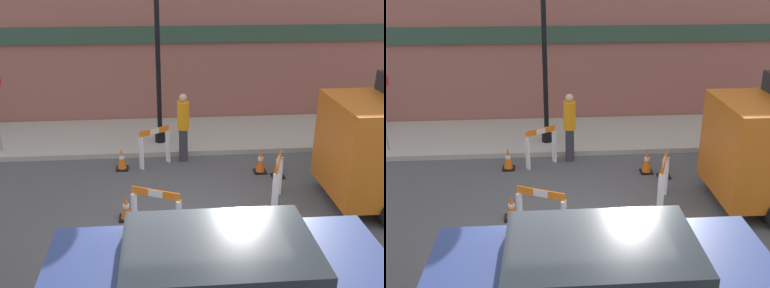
{
  "view_description": "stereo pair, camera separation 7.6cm",
  "coord_description": "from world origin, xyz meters",
  "views": [
    {
      "loc": [
        -0.69,
        -6.51,
        4.79
      ],
      "look_at": [
        0.08,
        2.89,
        1.0
      ],
      "focal_mm": 42.0,
      "sensor_mm": 36.0,
      "label": 1
    },
    {
      "loc": [
        -0.61,
        -6.51,
        4.79
      ],
      "look_at": [
        0.08,
        2.89,
        1.0
      ],
      "focal_mm": 42.0,
      "sensor_mm": 36.0,
      "label": 2
    }
  ],
  "objects": [
    {
      "name": "ground_plane",
      "position": [
        0.0,
        0.0,
        0.0
      ],
      "size": [
        60.0,
        60.0,
        0.0
      ],
      "primitive_type": "plane",
      "color": "#4C4C4F"
    },
    {
      "name": "sidewalk_slab",
      "position": [
        0.0,
        5.93,
        0.07
      ],
      "size": [
        18.0,
        2.86,
        0.14
      ],
      "color": "#ADA89E",
      "rests_on": "ground_plane"
    },
    {
      "name": "storefront_facade",
      "position": [
        0.0,
        7.43,
        2.75
      ],
      "size": [
        18.0,
        0.22,
        5.5
      ],
      "color": "#93564C",
      "rests_on": "ground_plane"
    },
    {
      "name": "streetlamp_post",
      "position": [
        -0.62,
        5.29,
        3.25
      ],
      "size": [
        0.44,
        0.44,
        4.8
      ],
      "color": "black",
      "rests_on": "sidewalk_slab"
    },
    {
      "name": "barricade_0",
      "position": [
        -0.77,
        3.99,
        0.54
      ],
      "size": [
        0.79,
        0.54,
        1.0
      ],
      "rotation": [
        0.0,
        0.0,
        3.67
      ],
      "color": "white",
      "rests_on": "ground_plane"
    },
    {
      "name": "barricade_1",
      "position": [
        -0.76,
        0.77,
        0.54
      ],
      "size": [
        0.93,
        0.51,
        0.98
      ],
      "rotation": [
        0.0,
        0.0,
        5.86
      ],
      "color": "white",
      "rests_on": "ground_plane"
    },
    {
      "name": "barricade_2",
      "position": [
        1.81,
        1.81,
        0.58
      ],
      "size": [
        0.45,
        0.94,
        1.05
      ],
      "rotation": [
        0.0,
        0.0,
        7.5
      ],
      "color": "white",
      "rests_on": "ground_plane"
    },
    {
      "name": "traffic_cone_0",
      "position": [
        1.81,
        3.36,
        0.31
      ],
      "size": [
        0.3,
        0.3,
        0.64
      ],
      "color": "black",
      "rests_on": "ground_plane"
    },
    {
      "name": "traffic_cone_1",
      "position": [
        2.17,
        3.08,
        0.34
      ],
      "size": [
        0.3,
        0.3,
        0.71
      ],
      "color": "black",
      "rests_on": "ground_plane"
    },
    {
      "name": "traffic_cone_2",
      "position": [
        -1.6,
        3.81,
        0.28
      ],
      "size": [
        0.3,
        0.3,
        0.58
      ],
      "color": "black",
      "rests_on": "ground_plane"
    },
    {
      "name": "traffic_cone_3",
      "position": [
        1.28,
        0.56,
        0.35
      ],
      "size": [
        0.3,
        0.3,
        0.72
      ],
      "color": "black",
      "rests_on": "ground_plane"
    },
    {
      "name": "traffic_cone_4",
      "position": [
        -1.36,
        1.42,
        0.25
      ],
      "size": [
        0.3,
        0.3,
        0.51
      ],
      "color": "black",
      "rests_on": "ground_plane"
    },
    {
      "name": "person_worker",
      "position": [
        -0.03,
        4.25,
        0.98
      ],
      "size": [
        0.33,
        0.33,
        1.8
      ],
      "rotation": [
        0.0,
        0.0,
        -1.51
      ],
      "color": "#33333D",
      "rests_on": "ground_plane"
    }
  ]
}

